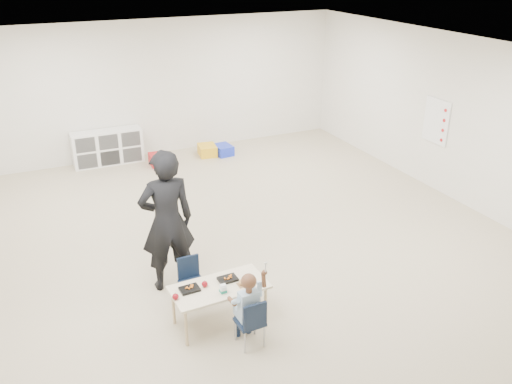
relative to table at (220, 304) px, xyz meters
name	(u,v)px	position (x,y,z in m)	size (l,w,h in m)	color
room	(245,157)	(1.03, 1.57, 1.14)	(9.00, 9.02, 2.80)	#BAA88F
table	(220,304)	(0.00, 0.00, 0.00)	(1.12, 0.59, 0.51)	beige
chair_near	(250,321)	(0.17, -0.49, 0.05)	(0.29, 0.28, 0.61)	black
chair_far	(192,283)	(-0.17, 0.49, 0.05)	(0.29, 0.28, 0.61)	black
child	(250,308)	(0.17, -0.49, 0.22)	(0.41, 0.41, 0.96)	#99B5D0
lunch_tray_near	(228,279)	(0.14, 0.07, 0.26)	(0.22, 0.16, 0.03)	black
lunch_tray_far	(190,289)	(-0.33, 0.06, 0.26)	(0.22, 0.16, 0.03)	black
milk_carton	(223,289)	(-0.01, -0.14, 0.30)	(0.07, 0.07, 0.10)	white
bread_roll	(243,282)	(0.26, -0.09, 0.28)	(0.09, 0.09, 0.07)	tan
apple_near	(205,284)	(-0.15, 0.06, 0.28)	(0.07, 0.07, 0.07)	maroon
apple_far	(175,297)	(-0.53, -0.04, 0.28)	(0.07, 0.07, 0.07)	maroon
cubby_shelf	(108,147)	(-0.17, 5.85, 0.09)	(1.40, 0.40, 0.70)	white
rules_poster	(436,121)	(5.01, 2.17, 0.99)	(0.02, 0.60, 0.80)	white
adult	(167,221)	(-0.30, 0.99, 0.69)	(0.69, 0.45, 1.89)	black
bin_red	(159,159)	(0.74, 5.35, -0.15)	(0.34, 0.44, 0.22)	#B31116
bin_yellow	(207,150)	(1.84, 5.45, -0.15)	(0.35, 0.46, 0.22)	yellow
bin_blue	(223,150)	(2.16, 5.34, -0.15)	(0.33, 0.43, 0.21)	#1B31D0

